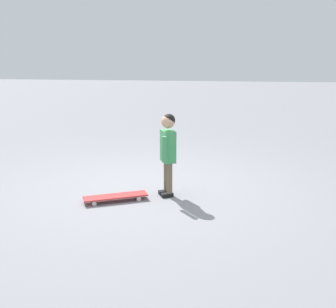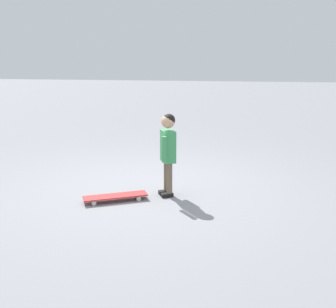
{
  "view_description": "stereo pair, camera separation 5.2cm",
  "coord_description": "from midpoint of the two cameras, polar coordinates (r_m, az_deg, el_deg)",
  "views": [
    {
      "loc": [
        -5.06,
        -1.11,
        1.74
      ],
      "look_at": [
        -0.23,
        -0.31,
        0.55
      ],
      "focal_mm": 42.69,
      "sensor_mm": 36.0,
      "label": 1
    },
    {
      "loc": [
        -5.05,
        -1.17,
        1.74
      ],
      "look_at": [
        -0.23,
        -0.31,
        0.55
      ],
      "focal_mm": 42.69,
      "sensor_mm": 36.0,
      "label": 2
    }
  ],
  "objects": [
    {
      "name": "ground_plane",
      "position": [
        5.46,
        -2.46,
        -4.91
      ],
      "size": [
        50.0,
        50.0,
        0.0
      ],
      "primitive_type": "plane",
      "color": "gray"
    },
    {
      "name": "child_person",
      "position": [
        5.01,
        0.28,
        1.18
      ],
      "size": [
        0.41,
        0.26,
        1.06
      ],
      "color": "brown",
      "rests_on": "ground"
    },
    {
      "name": "skateboard",
      "position": [
        5.01,
        -7.21,
        -6.02
      ],
      "size": [
        0.53,
        0.79,
        0.07
      ],
      "color": "#B22D2D",
      "rests_on": "ground"
    }
  ]
}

